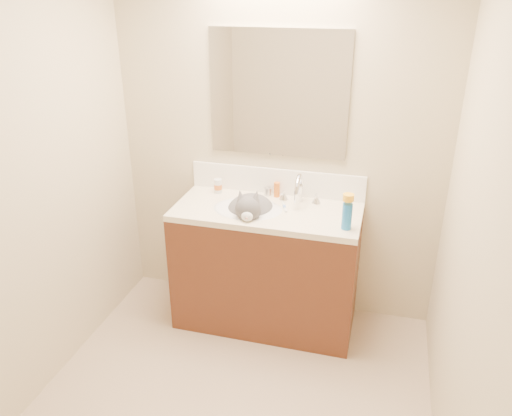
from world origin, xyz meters
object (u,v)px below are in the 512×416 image
Objects in this scene: pill_bottle at (218,186)px; amber_bottle at (277,190)px; faucet at (299,191)px; basin at (248,218)px; cat at (250,212)px; silver_jar at (268,192)px; spray_can at (347,216)px; vanity_cabinet at (266,269)px.

amber_bottle is (0.41, 0.04, 0.00)m from pill_bottle.
pill_bottle is at bearing 176.15° from faucet.
basin is 0.38m from faucet.
faucet is at bearing 29.12° from basin.
cat is at bearing -34.73° from pill_bottle.
silver_jar is 0.34× the size of spray_can.
silver_jar is at bearing 74.26° from basin.
cat is at bearing 168.31° from spray_can.
spray_can is at bearing -19.82° from pill_bottle.
faucet is 1.75× the size of spray_can.
silver_jar is 0.68m from spray_can.
basin is at bearing -150.88° from faucet.
basin is at bearing 169.13° from spray_can.
basin is 1.61× the size of faucet.
basin is 8.22× the size of silver_jar.
cat is at bearing 23.28° from basin.
cat is 0.25m from silver_jar.
faucet is 0.25m from silver_jar.
faucet is (0.18, 0.14, 0.54)m from vanity_cabinet.
cat is 0.27m from amber_bottle.
basin is 0.67m from spray_can.
faucet is at bearing 37.29° from vanity_cabinet.
pill_bottle is at bearing 155.89° from vanity_cabinet.
basin is 0.05m from cat.
vanity_cabinet is 0.53m from silver_jar.
vanity_cabinet is 2.67× the size of basin.
silver_jar is (0.07, 0.25, 0.10)m from basin.
vanity_cabinet is 2.63× the size of cat.
cat is at bearing -150.59° from faucet.
pill_bottle is at bearing 134.64° from cat.
faucet is (0.30, 0.17, 0.16)m from basin.
vanity_cabinet is 0.40m from basin.
spray_can is at bearing -22.32° from cat.
pill_bottle is 0.97× the size of amber_bottle.
spray_can reaches higher than vanity_cabinet.
faucet is 0.34m from cat.
cat is at bearing -167.35° from vanity_cabinet.
spray_can reaches higher than pill_bottle.
basin is (-0.12, -0.03, 0.38)m from vanity_cabinet.
pill_bottle is at bearing 142.95° from basin.
amber_bottle is (0.06, -0.01, 0.02)m from silver_jar.
vanity_cabinet is 0.58m from faucet.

